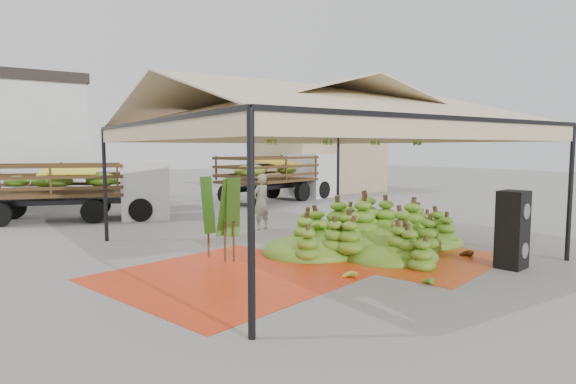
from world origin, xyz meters
TOP-DOWN VIEW (x-y plane):
  - ground at (0.00, 0.00)m, footprint 90.00×90.00m
  - canopy_tent at (0.00, 0.00)m, footprint 8.10×8.10m
  - building_tan at (10.00, 13.00)m, footprint 6.30×5.30m
  - tarp_left at (-2.90, -1.06)m, footprint 5.27×5.13m
  - tarp_right at (1.27, -1.72)m, footprint 4.52×4.65m
  - banana_heap at (1.36, -0.61)m, footprint 6.47×5.66m
  - hand_yellow_a at (2.55, -2.44)m, footprint 0.41×0.34m
  - hand_yellow_b at (-1.07, -2.51)m, footprint 0.53×0.48m
  - hand_red_a at (2.38, -2.56)m, footprint 0.49×0.41m
  - hand_red_b at (1.50, -2.03)m, footprint 0.47×0.40m
  - hand_green at (-0.17, -3.58)m, footprint 0.49×0.45m
  - hanging_bunches at (0.66, -0.58)m, footprint 4.74×0.24m
  - speaker_stack at (2.34, -3.70)m, footprint 0.67×0.61m
  - banana_leaves at (-2.49, 0.23)m, footprint 0.96×1.36m
  - vendor at (0.35, 3.22)m, footprint 0.71×0.55m
  - truck_left at (-3.59, 8.35)m, footprint 6.24×3.73m
  - truck_right at (5.48, 9.90)m, footprint 6.73×3.85m

SIDE VIEW (x-z plane):
  - ground at x=0.00m, z-range 0.00..0.00m
  - banana_leaves at x=-2.49m, z-range -1.85..1.85m
  - tarp_right at x=1.27m, z-range 0.00..0.01m
  - tarp_left at x=-2.90m, z-range 0.00..0.01m
  - hand_green at x=-0.17m, z-range 0.00..0.18m
  - hand_yellow_a at x=2.55m, z-range 0.00..0.18m
  - hand_red_b at x=1.50m, z-range 0.00..0.19m
  - hand_yellow_b at x=-1.07m, z-range 0.00..0.19m
  - hand_red_a at x=2.38m, z-range 0.00..0.21m
  - banana_heap at x=1.36m, z-range 0.00..1.22m
  - speaker_stack at x=2.34m, z-range 0.00..1.61m
  - vendor at x=0.35m, z-range 0.00..1.71m
  - truck_left at x=-3.59m, z-range 0.24..2.27m
  - truck_right at x=5.48m, z-range 0.25..2.44m
  - building_tan at x=10.00m, z-range 0.02..4.12m
  - hanging_bunches at x=0.66m, z-range 2.52..2.72m
  - canopy_tent at x=0.00m, z-range 1.30..5.30m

